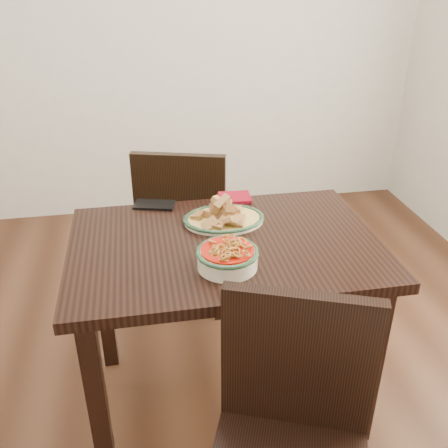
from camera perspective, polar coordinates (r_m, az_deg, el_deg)
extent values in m
plane|color=#371E11|center=(2.32, -2.33, -16.75)|extent=(3.50, 3.50, 0.00)
cube|color=beige|center=(3.42, -7.30, 22.09)|extent=(3.50, 0.10, 2.60)
cube|color=black|center=(1.78, 0.11, -2.58)|extent=(1.09, 0.73, 0.04)
cube|color=black|center=(1.77, -14.23, -19.28)|extent=(0.06, 0.06, 0.71)
cube|color=black|center=(1.91, 16.43, -15.33)|extent=(0.06, 0.06, 0.71)
cube|color=black|center=(2.21, -13.60, -8.23)|extent=(0.06, 0.06, 0.71)
cube|color=black|center=(2.33, 10.40, -5.87)|extent=(0.06, 0.06, 0.71)
cube|color=black|center=(2.55, -4.10, -0.36)|extent=(0.52, 0.52, 0.04)
cube|color=black|center=(2.78, 0.10, -2.97)|extent=(0.04, 0.04, 0.41)
cube|color=black|center=(2.83, -6.76, -2.58)|extent=(0.04, 0.04, 0.41)
cube|color=black|center=(2.50, -0.71, -6.95)|extent=(0.04, 0.04, 0.41)
cube|color=black|center=(2.55, -8.36, -6.42)|extent=(0.04, 0.04, 0.41)
cube|color=black|center=(2.27, -5.11, 2.73)|extent=(0.41, 0.16, 0.44)
cube|color=black|center=(1.42, 8.46, -15.15)|extent=(0.41, 0.19, 0.44)
ellipsoid|color=beige|center=(1.90, -0.01, 0.46)|extent=(0.30, 0.23, 0.02)
ellipsoid|color=gold|center=(1.89, -0.01, 0.62)|extent=(0.29, 0.22, 0.01)
torus|color=#1A3A23|center=(1.89, -0.01, 0.67)|extent=(0.24, 0.24, 0.01)
cylinder|color=beige|center=(1.61, 0.38, -4.00)|extent=(0.20, 0.20, 0.06)
torus|color=#1A3A22|center=(1.60, 0.38, -3.21)|extent=(0.21, 0.21, 0.02)
cylinder|color=#AF1408|center=(1.59, 0.38, -3.05)|extent=(0.17, 0.17, 0.01)
cube|color=black|center=(2.04, -7.95, 2.19)|extent=(0.18, 0.13, 0.01)
cube|color=maroon|center=(2.09, 1.24, 3.06)|extent=(0.14, 0.12, 0.01)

